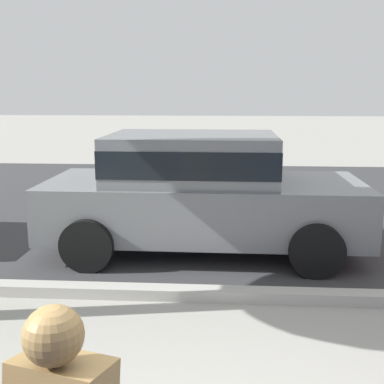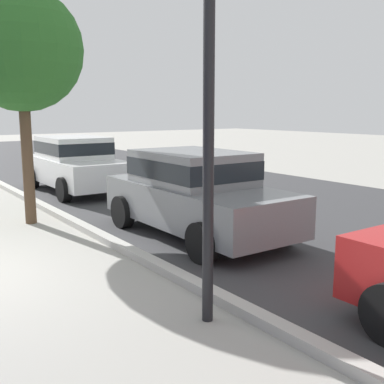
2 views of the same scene
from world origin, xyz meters
TOP-DOWN VIEW (x-y plane):
  - street_surface at (0.00, 7.50)m, footprint 60.00×9.00m
  - curb_stone at (0.00, 2.90)m, footprint 60.00×0.20m
  - parked_car_grey at (0.06, 4.46)m, footprint 4.11×1.94m

SIDE VIEW (x-z plane):
  - street_surface at x=0.00m, z-range 0.00..0.01m
  - curb_stone at x=0.00m, z-range 0.00..0.12m
  - parked_car_grey at x=0.06m, z-range 0.06..1.62m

